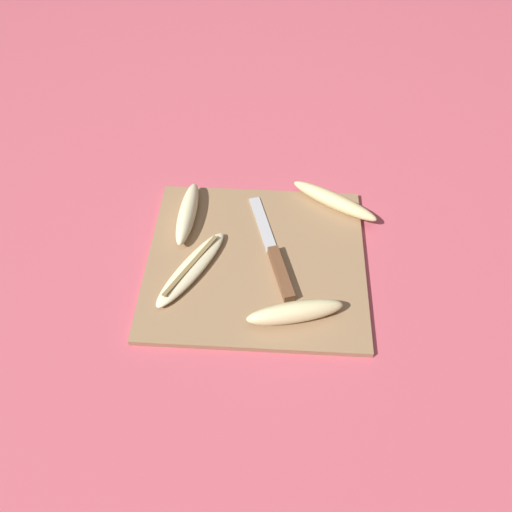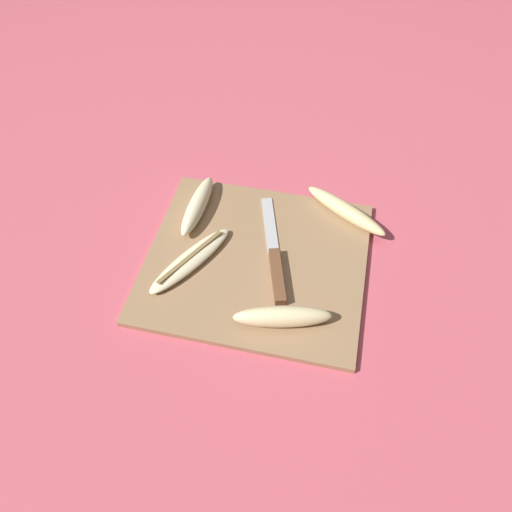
{
  "view_description": "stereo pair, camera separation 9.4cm",
  "coord_description": "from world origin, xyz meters",
  "px_view_note": "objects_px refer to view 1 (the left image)",
  "views": [
    {
      "loc": [
        0.03,
        -0.58,
        0.76
      ],
      "look_at": [
        0.0,
        0.0,
        0.02
      ],
      "focal_mm": 35.0,
      "sensor_mm": 36.0,
      "label": 1
    },
    {
      "loc": [
        0.13,
        -0.57,
        0.76
      ],
      "look_at": [
        0.0,
        0.0,
        0.02
      ],
      "focal_mm": 35.0,
      "sensor_mm": 36.0,
      "label": 2
    }
  ],
  "objects_px": {
    "knife": "(277,263)",
    "banana_mellow_near": "(334,201)",
    "banana_bright_far": "(191,268)",
    "banana_pale_long": "(187,213)",
    "banana_soft_right": "(295,312)"
  },
  "relations": [
    {
      "from": "banana_soft_right",
      "to": "banana_mellow_near",
      "type": "height_order",
      "value": "banana_soft_right"
    },
    {
      "from": "banana_bright_far",
      "to": "banana_pale_long",
      "type": "distance_m",
      "value": 0.13
    },
    {
      "from": "banana_pale_long",
      "to": "banana_soft_right",
      "type": "bearing_deg",
      "value": -45.63
    },
    {
      "from": "knife",
      "to": "banana_pale_long",
      "type": "height_order",
      "value": "banana_pale_long"
    },
    {
      "from": "banana_soft_right",
      "to": "banana_mellow_near",
      "type": "distance_m",
      "value": 0.29
    },
    {
      "from": "banana_bright_far",
      "to": "banana_soft_right",
      "type": "xyz_separation_m",
      "value": [
        0.19,
        -0.09,
        0.01
      ]
    },
    {
      "from": "banana_soft_right",
      "to": "banana_mellow_near",
      "type": "xyz_separation_m",
      "value": [
        0.08,
        0.28,
        -0.0
      ]
    },
    {
      "from": "banana_bright_far",
      "to": "banana_mellow_near",
      "type": "bearing_deg",
      "value": 34.44
    },
    {
      "from": "knife",
      "to": "banana_bright_far",
      "type": "bearing_deg",
      "value": 170.89
    },
    {
      "from": "knife",
      "to": "banana_bright_far",
      "type": "relative_size",
      "value": 1.32
    },
    {
      "from": "banana_soft_right",
      "to": "banana_mellow_near",
      "type": "bearing_deg",
      "value": 74.11
    },
    {
      "from": "banana_bright_far",
      "to": "knife",
      "type": "bearing_deg",
      "value": 8.0
    },
    {
      "from": "knife",
      "to": "banana_pale_long",
      "type": "relative_size",
      "value": 1.55
    },
    {
      "from": "banana_soft_right",
      "to": "banana_pale_long",
      "type": "height_order",
      "value": "banana_soft_right"
    },
    {
      "from": "knife",
      "to": "banana_mellow_near",
      "type": "xyz_separation_m",
      "value": [
        0.11,
        0.16,
        0.01
      ]
    }
  ]
}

